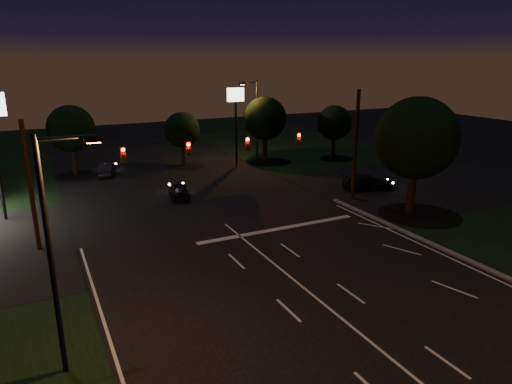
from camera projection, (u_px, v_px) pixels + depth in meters
ground at (346, 322)px, 20.37m from camera, size 140.00×140.00×0.00m
cross_street_right at (414, 184)px, 42.64m from camera, size 20.00×16.00×0.02m
stop_bar at (279, 229)px, 31.53m from camera, size 12.00×0.50×0.01m
utility_pole_right at (352, 198)px, 38.38m from camera, size 0.30×0.30×9.00m
utility_pole_left at (40, 249)px, 28.15m from camera, size 0.28×0.28×8.00m
signal_span at (218, 146)px, 31.68m from camera, size 24.00×0.40×1.56m
pole_sign_right at (236, 109)px, 47.81m from camera, size 1.80×0.30×8.40m
street_light_left at (57, 241)px, 15.82m from camera, size 2.20×0.35×9.00m
street_light_right_far at (255, 115)px, 51.19m from camera, size 2.20×0.35×9.00m
tree_right_near at (415, 139)px, 33.27m from camera, size 6.00×6.00×8.76m
tree_far_b at (71, 129)px, 45.01m from camera, size 4.60×4.60×6.98m
tree_far_c at (182, 130)px, 49.01m from camera, size 3.80×3.80×5.86m
tree_far_d at (265, 119)px, 50.89m from camera, size 4.80×4.80×7.30m
tree_far_e at (334, 123)px, 52.76m from camera, size 4.00×4.00×6.18m
car_oncoming_a at (179, 190)px, 38.38m from camera, size 2.17×4.01×1.30m
car_oncoming_b at (107, 169)px, 45.86m from camera, size 2.38×4.01×1.25m
car_cross at (369, 182)px, 40.79m from camera, size 5.02×3.34×1.35m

